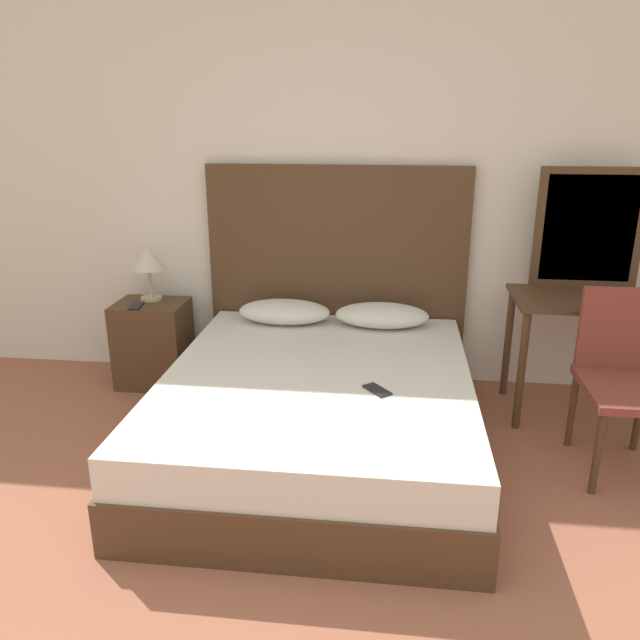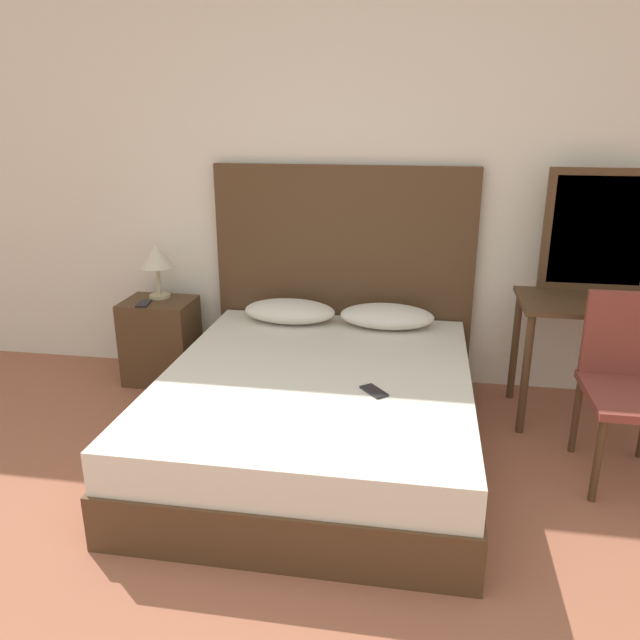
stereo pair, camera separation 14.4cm
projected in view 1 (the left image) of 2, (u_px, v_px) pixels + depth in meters
wall_back at (320, 174)px, 3.93m from camera, size 10.00×0.06×2.70m
bed at (318, 412)px, 3.27m from camera, size 1.59×1.93×0.45m
headboard at (336, 276)px, 4.05m from camera, size 1.67×0.05×1.41m
pillow_left at (284, 312)px, 3.93m from camera, size 0.58×0.31×0.14m
pillow_right at (382, 315)px, 3.86m from camera, size 0.58×0.31×0.14m
phone_on_bed at (377, 390)px, 2.98m from camera, size 0.15×0.16×0.01m
nightstand at (153, 343)px, 4.09m from camera, size 0.45×0.36×0.56m
table_lamp at (148, 259)px, 3.99m from camera, size 0.22×0.22×0.36m
phone_on_nightstand at (136, 306)px, 3.92m from camera, size 0.09×0.16×0.01m
vanity_desk at (590, 319)px, 3.57m from camera, size 0.87×0.54×0.72m
vanity_mirror at (589, 228)px, 3.64m from camera, size 0.61×0.03×0.71m
chair at (622, 371)px, 3.09m from camera, size 0.40×0.51×0.89m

